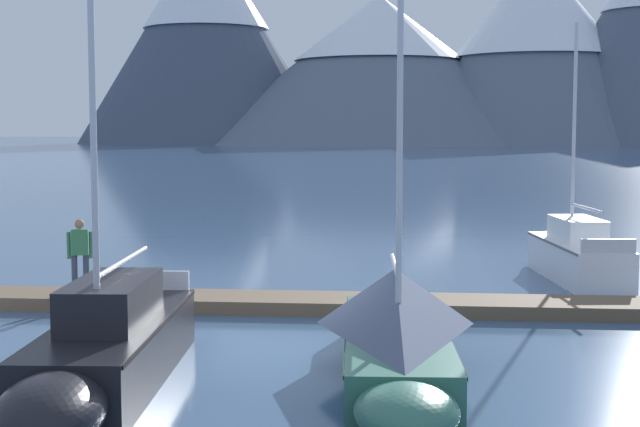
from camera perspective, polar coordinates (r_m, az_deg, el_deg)
The scene contains 9 objects.
ground_plane at distance 17.54m, azimuth -2.49°, elevation -8.32°, with size 700.00×700.00×0.00m, color #38567A.
mountain_west_summit at distance 240.32m, azimuth -6.87°, elevation 10.90°, with size 63.46×63.46×52.94m.
mountain_central_massif at distance 230.56m, azimuth 3.58°, elevation 8.86°, with size 88.26×88.26×35.58m.
mountain_shoulder_ridge at distance 230.83m, azimuth 12.93°, elevation 10.01°, with size 67.81×67.81×44.53m.
dock at distance 21.38m, azimuth -0.68°, elevation -5.45°, with size 25.60×2.53×0.30m.
sailboat_mid_dock_port at distance 15.17m, azimuth -12.85°, elevation -8.06°, with size 2.22×7.42×7.25m.
sailboat_mid_dock_starboard at distance 15.83m, azimuth 4.63°, elevation -6.85°, with size 2.33×7.46×8.56m.
sailboat_far_berth at distance 26.78m, azimuth 14.97°, elevation -2.32°, with size 2.31×6.30×6.91m.
person_on_dock at distance 22.55m, azimuth -14.27°, elevation -2.18°, with size 0.57×0.32×1.69m.
Camera 1 is at (2.89, -16.80, 4.12)m, focal length 53.07 mm.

